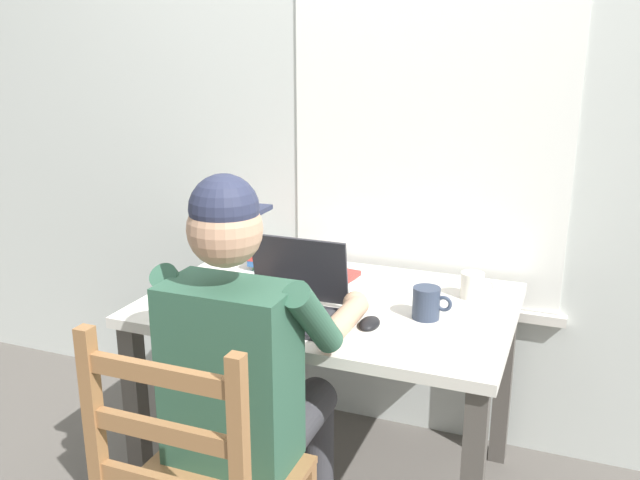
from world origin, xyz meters
TOP-DOWN VIEW (x-y plane):
  - ground_plane at (0.00, 0.00)m, footprint 8.00×8.00m
  - back_wall at (0.00, 0.49)m, footprint 6.00×0.08m
  - desk at (0.00, 0.00)m, footprint 1.20×0.81m
  - seated_person at (-0.06, -0.48)m, footprint 0.50×0.60m
  - laptop at (-0.08, -0.16)m, footprint 0.33×0.27m
  - computer_mouse at (0.20, -0.19)m, footprint 0.06×0.10m
  - coffee_mug_white at (0.44, 0.19)m, footprint 0.12×0.08m
  - coffee_mug_dark at (0.34, -0.04)m, footprint 0.12×0.09m
  - book_stack_main at (-0.31, 0.23)m, footprint 0.19×0.15m
  - book_stack_side at (-0.05, 0.13)m, footprint 0.19×0.15m
  - paper_pile_near_laptop at (-0.19, 0.02)m, footprint 0.24×0.24m
  - paper_pile_back_corner at (0.17, -0.24)m, footprint 0.25×0.24m
  - landscape_photo_print at (-0.46, -0.23)m, footprint 0.14×0.11m

SIDE VIEW (x-z plane):
  - ground_plane at x=0.00m, z-range 0.00..0.00m
  - desk at x=0.00m, z-range 0.26..0.96m
  - seated_person at x=-0.06m, z-range 0.06..1.29m
  - landscape_photo_print at x=-0.46m, z-range 0.70..0.70m
  - paper_pile_back_corner at x=0.17m, z-range 0.70..0.71m
  - paper_pile_near_laptop at x=-0.19m, z-range 0.70..0.72m
  - computer_mouse at x=0.20m, z-range 0.70..0.74m
  - book_stack_side at x=-0.05m, z-range 0.70..0.75m
  - book_stack_main at x=-0.31m, z-range 0.70..0.77m
  - coffee_mug_white at x=0.44m, z-range 0.70..0.79m
  - coffee_mug_dark at x=0.34m, z-range 0.70..0.80m
  - laptop at x=-0.08m, z-range 0.64..0.87m
  - back_wall at x=0.00m, z-range 0.00..2.60m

